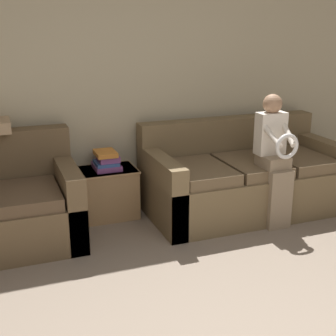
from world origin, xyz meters
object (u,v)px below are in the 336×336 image
at_px(side_shelf, 108,192).
at_px(book_stack, 107,161).
at_px(couch_main, 243,179).
at_px(child_left_seated, 275,154).

xyz_separation_m(side_shelf, book_stack, (0.00, 0.00, 0.32)).
relative_size(couch_main, side_shelf, 3.50).
bearing_deg(couch_main, child_left_seated, -79.28).
bearing_deg(side_shelf, couch_main, -12.36).
bearing_deg(book_stack, side_shelf, -114.46).
distance_m(couch_main, side_shelf, 1.37).
bearing_deg(side_shelf, child_left_seated, -26.59).
bearing_deg(child_left_seated, couch_main, 100.72).
bearing_deg(book_stack, child_left_seated, -26.71).
relative_size(side_shelf, book_stack, 1.98).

